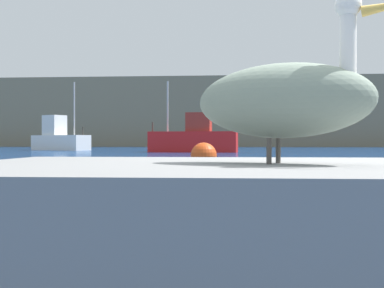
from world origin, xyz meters
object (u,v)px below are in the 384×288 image
at_px(pelican, 285,98).
at_px(fishing_boat_white, 59,138).
at_px(fishing_boat_red, 194,139).
at_px(mooring_buoy, 204,156).

height_order(pelican, fishing_boat_white, fishing_boat_white).
xyz_separation_m(pelican, fishing_boat_red, (-2.97, 32.58, -0.10)).
distance_m(pelican, fishing_boat_white, 41.63).
xyz_separation_m(pelican, fishing_boat_white, (-15.01, 38.83, -0.04)).
bearing_deg(fishing_boat_white, fishing_boat_red, 0.93).
bearing_deg(fishing_boat_white, mooring_buoy, -34.73).
bearing_deg(pelican, mooring_buoy, 119.82).
height_order(pelican, fishing_boat_red, fishing_boat_red).
xyz_separation_m(fishing_boat_red, fishing_boat_white, (-12.04, 6.25, 0.06)).
height_order(fishing_boat_red, mooring_buoy, fishing_boat_red).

